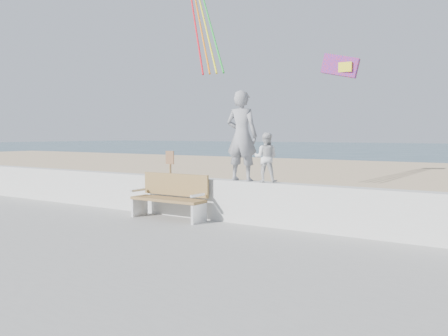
{
  "coord_description": "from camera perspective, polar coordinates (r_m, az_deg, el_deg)",
  "views": [
    {
      "loc": [
        5.64,
        -6.66,
        2.07
      ],
      "look_at": [
        0.2,
        1.8,
        1.35
      ],
      "focal_mm": 38.0,
      "sensor_mm": 36.0,
      "label": 1
    }
  ],
  "objects": [
    {
      "name": "ground",
      "position": [
        8.97,
        -7.42,
        -9.28
      ],
      "size": [
        220.0,
        220.0,
        0.0
      ],
      "primitive_type": "plane",
      "color": "#2B4756",
      "rests_on": "ground"
    },
    {
      "name": "sand",
      "position": [
        16.77,
        12.87,
        -2.97
      ],
      "size": [
        90.0,
        40.0,
        0.08
      ],
      "primitive_type": "cube",
      "color": "tan",
      "rests_on": "ground"
    },
    {
      "name": "seawall",
      "position": [
        10.43,
        -0.33,
        -3.84
      ],
      "size": [
        30.0,
        0.35,
        0.9
      ],
      "primitive_type": "cube",
      "color": "beige",
      "rests_on": "boardwalk"
    },
    {
      "name": "adult",
      "position": [
        10.06,
        2.14,
        3.88
      ],
      "size": [
        0.73,
        0.51,
        1.91
      ],
      "primitive_type": "imported",
      "rotation": [
        0.0,
        0.0,
        3.22
      ],
      "color": "gray",
      "rests_on": "seawall"
    },
    {
      "name": "child",
      "position": [
        9.79,
        5.05,
        1.27
      ],
      "size": [
        0.59,
        0.52,
        1.02
      ],
      "primitive_type": "imported",
      "rotation": [
        0.0,
        0.0,
        3.45
      ],
      "color": "silver",
      "rests_on": "seawall"
    },
    {
      "name": "bench",
      "position": [
        10.68,
        -6.44,
        -3.36
      ],
      "size": [
        1.8,
        0.57,
        1.0
      ],
      "color": "olive",
      "rests_on": "boardwalk"
    },
    {
      "name": "parafoil_kite",
      "position": [
        11.7,
        13.93,
        11.81
      ],
      "size": [
        0.91,
        0.36,
        0.61
      ],
      "color": "red",
      "rests_on": "ground"
    },
    {
      "name": "big_kite",
      "position": [
        19.18,
        -2.65,
        18.22
      ],
      "size": [
        4.0,
        3.6,
        5.02
      ],
      "color": "red",
      "rests_on": "ground"
    },
    {
      "name": "sign",
      "position": [
        15.18,
        -6.5,
        -0.19
      ],
      "size": [
        0.32,
        0.07,
        1.46
      ],
      "color": "olive",
      "rests_on": "sand"
    }
  ]
}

